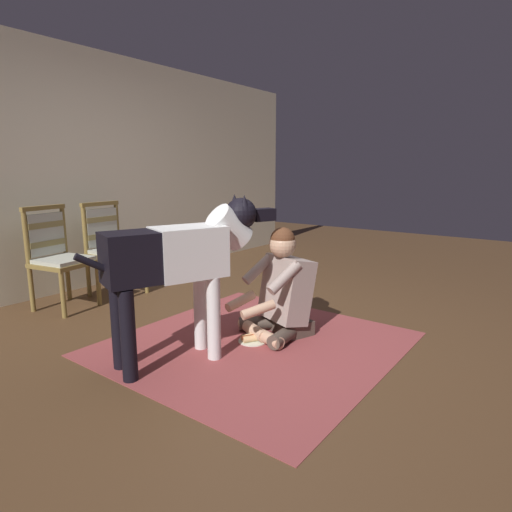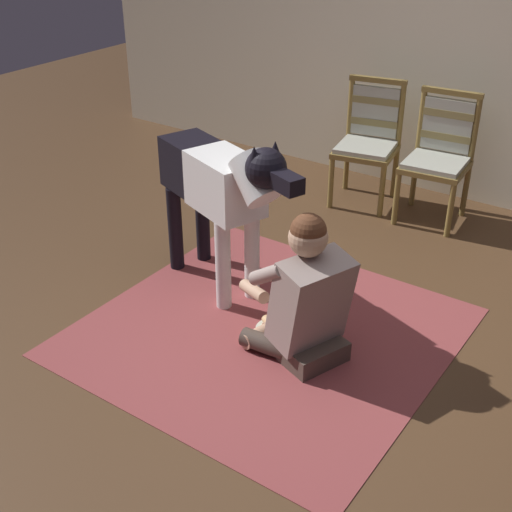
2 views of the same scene
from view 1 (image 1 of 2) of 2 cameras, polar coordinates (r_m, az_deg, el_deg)
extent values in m
plane|color=#503620|center=(3.54, 1.55, -10.34)|extent=(12.93, 12.93, 0.00)
cube|color=beige|center=(5.18, -22.30, 10.43)|extent=(7.47, 0.10, 2.60)
cube|color=brown|center=(3.35, -0.07, -11.56)|extent=(2.02, 1.97, 0.01)
cylinder|color=olive|center=(4.47, -20.24, -3.57)|extent=(0.04, 0.04, 0.42)
cylinder|color=olive|center=(4.21, -24.30, -4.80)|extent=(0.04, 0.04, 0.42)
cylinder|color=olive|center=(4.78, -23.71, -2.91)|extent=(0.04, 0.04, 0.42)
cylinder|color=olive|center=(4.53, -27.70, -4.00)|extent=(0.04, 0.04, 0.42)
cube|color=olive|center=(4.44, -24.23, -0.93)|extent=(0.54, 0.54, 0.04)
cube|color=#AFB2A1|center=(4.43, -24.27, -0.45)|extent=(0.50, 0.50, 0.04)
cylinder|color=olive|center=(4.69, -24.21, 3.15)|extent=(0.04, 0.04, 0.52)
cylinder|color=olive|center=(4.43, -28.30, 2.38)|extent=(0.04, 0.04, 0.52)
cube|color=olive|center=(4.53, -26.46, 5.77)|extent=(0.46, 0.13, 0.04)
cube|color=#AFB2A1|center=(4.56, -26.19, 2.64)|extent=(0.38, 0.12, 0.40)
cube|color=olive|center=(4.55, -26.28, 3.75)|extent=(0.39, 0.13, 0.06)
cube|color=olive|center=(4.57, -26.09, 1.54)|extent=(0.39, 0.13, 0.06)
cylinder|color=olive|center=(4.77, -14.40, -2.31)|extent=(0.04, 0.04, 0.42)
cylinder|color=olive|center=(4.51, -18.21, -3.33)|extent=(0.04, 0.04, 0.42)
cylinder|color=olive|center=(5.08, -17.67, -1.69)|extent=(0.04, 0.04, 0.42)
cylinder|color=olive|center=(4.82, -21.40, -2.60)|extent=(0.04, 0.04, 0.42)
cube|color=olive|center=(4.74, -18.09, 0.24)|extent=(0.50, 0.50, 0.04)
cube|color=#AFB2A1|center=(4.74, -18.12, 0.69)|extent=(0.46, 0.46, 0.04)
cylinder|color=olive|center=(4.99, -18.02, 4.03)|extent=(0.04, 0.04, 0.52)
cylinder|color=olive|center=(4.74, -21.85, 3.41)|extent=(0.04, 0.04, 0.52)
cube|color=olive|center=(4.84, -20.07, 6.54)|extent=(0.46, 0.08, 0.04)
cube|color=#AFB2A1|center=(4.86, -19.87, 3.61)|extent=(0.38, 0.08, 0.40)
cube|color=olive|center=(4.85, -19.94, 4.65)|extent=(0.39, 0.09, 0.06)
cube|color=olive|center=(4.87, -19.80, 2.57)|extent=(0.39, 0.09, 0.06)
cube|color=#4F4137|center=(3.57, 4.57, -9.15)|extent=(0.34, 0.40, 0.12)
cylinder|color=#4F4137|center=(3.36, 4.01, -10.37)|extent=(0.41, 0.14, 0.11)
cylinder|color=tan|center=(3.33, 1.17, -10.64)|extent=(0.19, 0.37, 0.09)
cylinder|color=#4F4137|center=(3.59, 1.00, -8.86)|extent=(0.36, 0.36, 0.11)
cylinder|color=tan|center=(3.46, -0.43, -9.76)|extent=(0.23, 0.37, 0.09)
cube|color=gray|center=(3.44, 4.07, -4.38)|extent=(0.42, 0.48, 0.54)
cylinder|color=gray|center=(3.18, 3.79, -2.89)|extent=(0.30, 0.18, 0.24)
cylinder|color=tan|center=(3.17, 0.27, -7.17)|extent=(0.27, 0.19, 0.12)
cylinder|color=gray|center=(3.46, 0.31, -1.70)|extent=(0.30, 0.18, 0.24)
cylinder|color=tan|center=(3.37, -2.08, -6.03)|extent=(0.28, 0.12, 0.12)
sphere|color=tan|center=(3.34, 3.55, 1.57)|extent=(0.21, 0.21, 0.21)
sphere|color=#59321E|center=(3.33, 3.56, 2.19)|extent=(0.19, 0.19, 0.19)
cylinder|color=silver|center=(3.20, -7.42, -7.17)|extent=(0.10, 0.10, 0.59)
cylinder|color=silver|center=(3.02, -5.64, -8.28)|extent=(0.10, 0.10, 0.59)
cylinder|color=black|center=(3.01, -17.82, -8.86)|extent=(0.10, 0.10, 0.59)
cylinder|color=black|center=(2.81, -16.64, -10.20)|extent=(0.10, 0.10, 0.59)
cube|color=silver|center=(2.94, -8.95, 0.57)|extent=(0.55, 0.45, 0.34)
cube|color=black|center=(2.81, -15.66, -0.19)|extent=(0.48, 0.41, 0.33)
cylinder|color=silver|center=(3.05, -3.59, 3.82)|extent=(0.39, 0.32, 0.34)
sphere|color=black|center=(3.09, -2.03, 5.63)|extent=(0.23, 0.23, 0.23)
cube|color=black|center=(3.20, 0.93, 5.52)|extent=(0.20, 0.16, 0.09)
cone|color=black|center=(3.14, -2.88, 7.29)|extent=(0.10, 0.10, 0.10)
cone|color=black|center=(3.02, -1.55, 7.14)|extent=(0.10, 0.10, 0.10)
cylinder|color=black|center=(2.76, -19.96, -1.39)|extent=(0.30, 0.14, 0.20)
cylinder|color=silver|center=(3.39, -0.48, -11.23)|extent=(0.22, 0.22, 0.01)
cylinder|color=#E5B97F|center=(3.36, -0.34, -10.89)|extent=(0.17, 0.13, 0.05)
cylinder|color=#E5B97F|center=(3.40, -0.62, -10.64)|extent=(0.17, 0.13, 0.05)
cylinder|color=brown|center=(3.37, -0.48, -10.65)|extent=(0.17, 0.12, 0.04)
camera|label=2|loc=(4.56, 51.82, 21.11)|focal=48.39mm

